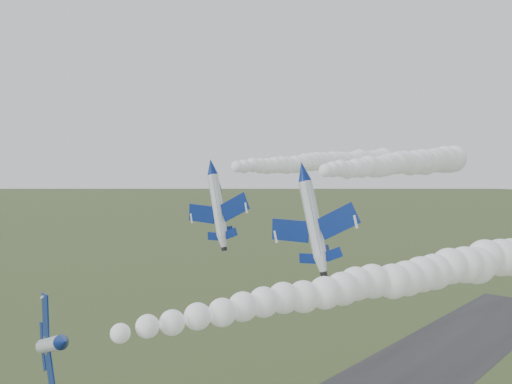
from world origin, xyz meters
TOP-DOWN VIEW (x-y plane):
  - jet_lead at (7.46, -12.08)m, footprint 5.72×11.10m
  - smoke_trail_jet_lead at (21.15, 26.37)m, footprint 29.16×75.46m
  - jet_pair_left at (-6.24, 19.96)m, footprint 10.73×13.09m
  - smoke_trail_jet_pair_left at (-8.68, 53.44)m, footprint 7.99×60.45m
  - jet_pair_right at (9.83, 19.33)m, footprint 11.68×14.23m
  - smoke_trail_jet_pair_right at (6.17, 56.93)m, footprint 13.42×68.60m

SIDE VIEW (x-z plane):
  - jet_lead at x=7.46m, z-range 25.02..33.93m
  - smoke_trail_jet_lead at x=21.15m, z-range 28.04..33.86m
  - jet_pair_right at x=9.83m, z-range 41.30..45.46m
  - jet_pair_left at x=-6.24m, z-range 42.05..45.74m
  - smoke_trail_jet_pair_right at x=6.17m, z-range 41.56..47.07m
  - smoke_trail_jet_pair_left at x=-8.68m, z-range 42.16..46.92m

